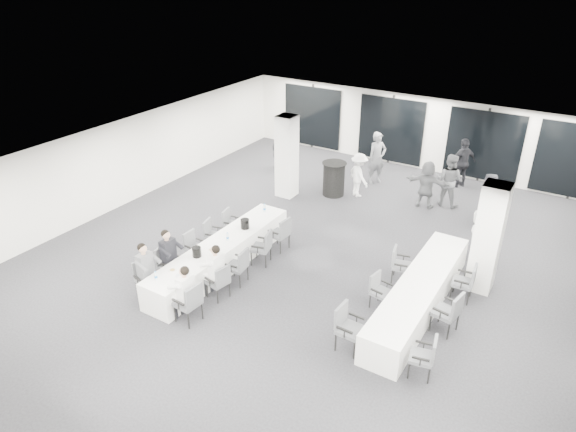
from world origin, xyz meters
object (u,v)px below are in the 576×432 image
at_px(chair_main_left_second, 166,261).
at_px(chair_main_right_far, 281,232).
at_px(banquet_table_main, 222,255).
at_px(banquet_table_side, 419,295).
at_px(cocktail_table, 334,179).
at_px(standing_guest_g, 277,145).
at_px(chair_side_left_near, 347,325).
at_px(chair_side_right_near, 426,355).
at_px(chair_side_right_far, 467,280).
at_px(chair_main_right_second, 220,280).
at_px(standing_guest_a, 377,155).
at_px(ice_bucket_near, 197,252).
at_px(chair_main_right_near, 190,301).
at_px(chair_side_left_mid, 379,289).
at_px(chair_side_left_far, 399,262).
at_px(chair_main_left_fourth, 212,233).
at_px(chair_main_left_near, 145,276).
at_px(chair_main_left_mid, 193,245).
at_px(chair_main_left_far, 230,222).
at_px(ice_bucket_far, 245,224).
at_px(chair_main_right_fourth, 264,246).
at_px(standing_guest_b, 449,177).
at_px(standing_guest_c, 359,172).
at_px(chair_main_right_mid, 239,264).
at_px(standing_guest_h, 485,223).
at_px(standing_guest_f, 427,181).
at_px(standing_guest_e, 488,195).
at_px(chair_side_right_mid, 450,311).
at_px(standing_guest_d, 463,160).

height_order(chair_main_left_second, chair_main_right_far, chair_main_right_far).
bearing_deg(banquet_table_main, banquet_table_side, 11.65).
relative_size(cocktail_table, standing_guest_g, 0.62).
distance_m(chair_side_left_near, chair_side_right_near, 1.67).
bearing_deg(banquet_table_main, chair_side_right_far, 18.33).
bearing_deg(chair_main_right_second, standing_guest_a, 7.86).
bearing_deg(ice_bucket_near, standing_guest_a, 81.49).
xyz_separation_m(chair_main_right_near, chair_side_left_mid, (3.33, 2.76, -0.08)).
bearing_deg(chair_side_left_far, chair_main_left_second, -70.94).
bearing_deg(chair_main_left_fourth, chair_main_left_near, -14.19).
bearing_deg(standing_guest_a, chair_main_left_mid, -159.07).
height_order(chair_main_left_mid, chair_main_left_far, chair_main_left_mid).
bearing_deg(chair_main_right_near, standing_guest_a, 1.99).
xyz_separation_m(chair_main_left_near, ice_bucket_far, (0.89, 2.89, 0.37)).
height_order(chair_main_right_fourth, standing_guest_b, standing_guest_b).
relative_size(chair_side_right_far, standing_guest_c, 0.55).
height_order(chair_main_right_far, chair_side_right_far, chair_main_right_far).
distance_m(cocktail_table, chair_main_left_second, 6.98).
bearing_deg(chair_side_left_mid, banquet_table_main, -72.17).
height_order(banquet_table_main, chair_main_right_mid, chair_main_right_mid).
distance_m(chair_side_right_near, standing_guest_h, 5.22).
height_order(chair_main_left_fourth, chair_main_right_second, chair_main_right_second).
xyz_separation_m(chair_main_right_far, standing_guest_b, (3.06, 5.32, 0.45)).
bearing_deg(standing_guest_g, standing_guest_f, 27.91).
distance_m(chair_main_left_fourth, chair_side_left_far, 5.15).
bearing_deg(chair_main_right_far, standing_guest_f, -23.09).
xyz_separation_m(chair_side_left_mid, standing_guest_b, (-0.27, 6.32, 0.51)).
xyz_separation_m(chair_side_right_near, ice_bucket_far, (-5.75, 1.99, 0.36)).
xyz_separation_m(chair_main_left_fourth, chair_main_right_near, (1.66, -2.77, 0.07)).
xyz_separation_m(chair_main_right_far, ice_bucket_far, (-0.77, -0.63, 0.33)).
distance_m(chair_main_right_mid, standing_guest_e, 8.09).
xyz_separation_m(chair_main_left_mid, standing_guest_h, (6.48, 4.34, 0.52)).
distance_m(chair_main_right_fourth, standing_guest_b, 6.90).
height_order(chair_main_left_near, chair_side_left_mid, chair_main_left_near).
relative_size(chair_side_left_far, ice_bucket_far, 3.41).
bearing_deg(standing_guest_c, chair_side_left_far, 160.10).
height_order(standing_guest_a, standing_guest_c, standing_guest_a).
bearing_deg(chair_side_right_mid, chair_main_left_fourth, 99.64).
relative_size(cocktail_table, standing_guest_c, 0.68).
height_order(chair_main_left_near, standing_guest_d, standing_guest_d).
relative_size(chair_main_left_fourth, chair_main_left_far, 1.03).
distance_m(chair_main_left_second, ice_bucket_near, 0.89).
bearing_deg(chair_side_left_near, standing_guest_d, -176.19).
bearing_deg(chair_main_left_second, standing_guest_e, 131.82).
height_order(chair_main_left_near, standing_guest_g, standing_guest_g).
xyz_separation_m(chair_side_left_near, standing_guest_h, (1.50, 5.26, 0.43)).
distance_m(banquet_table_main, chair_main_left_second, 1.44).
height_order(cocktail_table, chair_side_right_far, cocktail_table).
relative_size(banquet_table_main, ice_bucket_near, 19.64).
bearing_deg(chair_main_left_fourth, banquet_table_side, 79.86).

